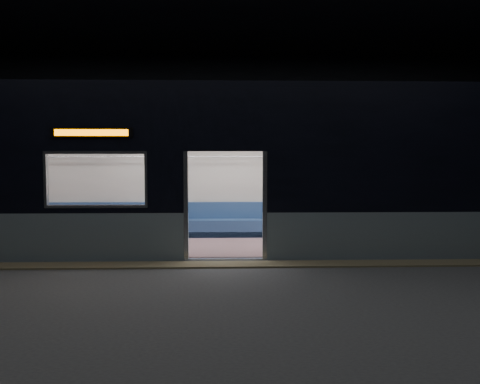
{
  "coord_description": "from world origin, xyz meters",
  "views": [
    {
      "loc": [
        -0.05,
        -8.45,
        1.96
      ],
      "look_at": [
        0.32,
        2.3,
        1.2
      ],
      "focal_mm": 38.0,
      "sensor_mm": 36.0,
      "label": 1
    }
  ],
  "objects": [
    {
      "name": "station_floor",
      "position": [
        0.0,
        0.0,
        -0.01
      ],
      "size": [
        24.0,
        14.0,
        0.01
      ],
      "primitive_type": "cube",
      "color": "#47494C",
      "rests_on": "ground"
    },
    {
      "name": "station_envelope",
      "position": [
        0.0,
        0.0,
        3.66
      ],
      "size": [
        24.0,
        14.0,
        5.0
      ],
      "color": "black",
      "rests_on": "station_floor"
    },
    {
      "name": "tactile_strip",
      "position": [
        0.0,
        0.55,
        0.01
      ],
      "size": [
        22.8,
        0.5,
        0.03
      ],
      "primitive_type": "cube",
      "color": "#8C7F59",
      "rests_on": "station_floor"
    },
    {
      "name": "metro_car",
      "position": [
        -0.0,
        2.54,
        1.85
      ],
      "size": [
        18.0,
        3.04,
        3.35
      ],
      "color": "gray",
      "rests_on": "station_floor"
    },
    {
      "name": "passenger",
      "position": [
        4.8,
        3.55,
        0.84
      ],
      "size": [
        0.44,
        0.76,
        1.47
      ],
      "rotation": [
        0.0,
        0.0,
        -0.05
      ],
      "color": "black",
      "rests_on": "metro_car"
    },
    {
      "name": "handbag",
      "position": [
        4.84,
        3.29,
        0.7
      ],
      "size": [
        0.38,
        0.36,
        0.15
      ],
      "primitive_type": "cube",
      "rotation": [
        0.0,
        0.0,
        0.4
      ],
      "color": "black",
      "rests_on": "passenger"
    },
    {
      "name": "transit_map",
      "position": [
        4.27,
        3.85,
        1.48
      ],
      "size": [
        1.0,
        0.03,
        0.65
      ],
      "primitive_type": "cube",
      "color": "white",
      "rests_on": "metro_car"
    }
  ]
}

